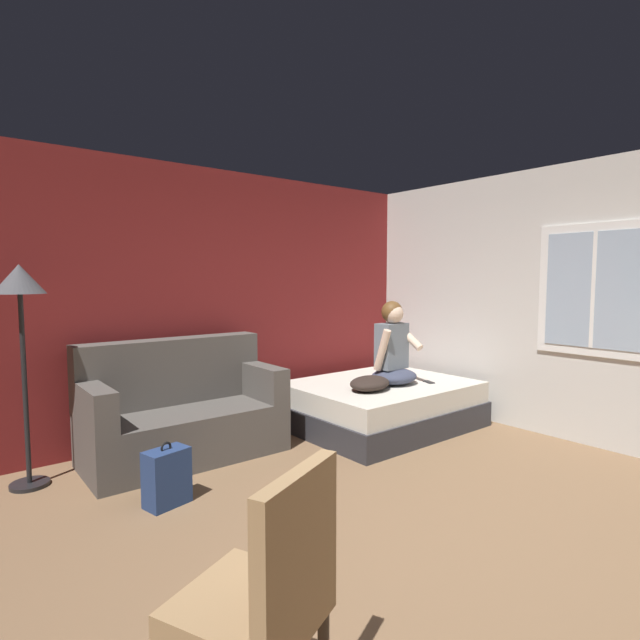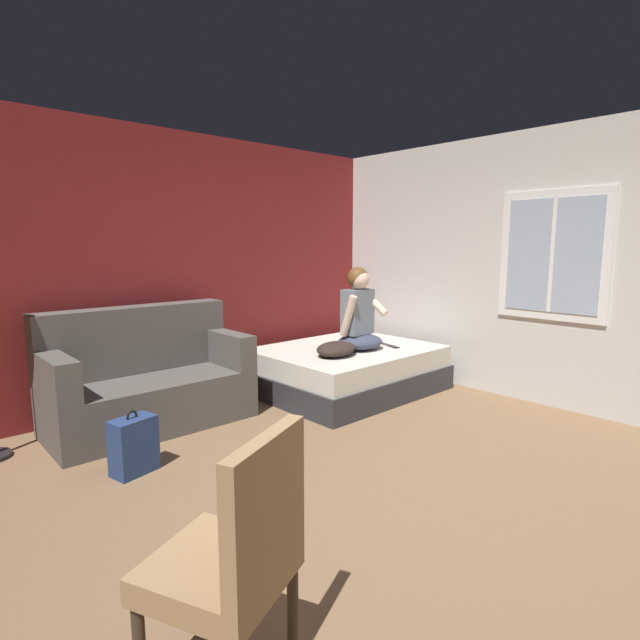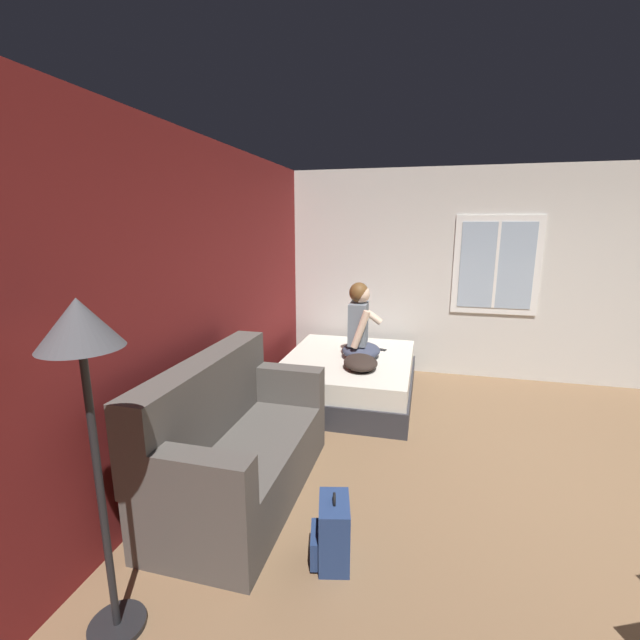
{
  "view_description": "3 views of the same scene",
  "coord_description": "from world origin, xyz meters",
  "views": [
    {
      "loc": [
        -2.2,
        -1.62,
        1.6
      ],
      "look_at": [
        0.77,
        2.07,
        1.2
      ],
      "focal_mm": 28.0,
      "sensor_mm": 36.0,
      "label": 1
    },
    {
      "loc": [
        -2.2,
        -1.62,
        1.6
      ],
      "look_at": [
        0.9,
        1.73,
        0.9
      ],
      "focal_mm": 28.0,
      "sensor_mm": 36.0,
      "label": 2
    },
    {
      "loc": [
        -3.08,
        1.25,
        2.0
      ],
      "look_at": [
        0.47,
        2.13,
        1.18
      ],
      "focal_mm": 24.0,
      "sensor_mm": 36.0,
      "label": 3
    }
  ],
  "objects": [
    {
      "name": "side_chair",
      "position": [
        -1.34,
        -0.25,
        0.53
      ],
      "size": [
        0.61,
        0.61,
        0.98
      ],
      "color": "#382D23",
      "rests_on": "ground"
    },
    {
      "name": "wall_side_with_window",
      "position": [
        2.79,
        0.0,
        1.35
      ],
      "size": [
        0.19,
        7.51,
        2.7
      ],
      "color": "silver",
      "rests_on": "ground"
    },
    {
      "name": "backpack",
      "position": [
        -0.91,
        1.71,
        0.19
      ],
      "size": [
        0.33,
        0.28,
        0.46
      ],
      "color": "navy",
      "rests_on": "ground"
    },
    {
      "name": "person_seated",
      "position": [
        1.67,
        1.96,
        0.84
      ],
      "size": [
        0.53,
        0.46,
        0.88
      ],
      "color": "#383D51",
      "rests_on": "bed"
    },
    {
      "name": "couch",
      "position": [
        -0.42,
        2.57,
        0.39
      ],
      "size": [
        1.71,
        0.84,
        1.04
      ],
      "color": "#514C47",
      "rests_on": "ground"
    },
    {
      "name": "ground_plane",
      "position": [
        0.0,
        0.0,
        0.0
      ],
      "size": [
        40.0,
        40.0,
        0.0
      ],
      "primitive_type": "plane",
      "color": "brown"
    },
    {
      "name": "throw_pillow",
      "position": [
        1.26,
        1.88,
        0.55
      ],
      "size": [
        0.56,
        0.48,
        0.14
      ],
      "primitive_type": "ellipsoid",
      "rotation": [
        0.0,
        0.0,
        0.29
      ],
      "color": "#2D231E",
      "rests_on": "bed"
    },
    {
      "name": "wall_back_accent",
      "position": [
        0.0,
        3.14,
        1.35
      ],
      "size": [
        10.43,
        0.16,
        2.7
      ],
      "primitive_type": "cube",
      "color": "maroon",
      "rests_on": "ground"
    },
    {
      "name": "cell_phone",
      "position": [
        2.01,
        1.75,
        0.48
      ],
      "size": [
        0.11,
        0.16,
        0.01
      ],
      "primitive_type": "cube",
      "rotation": [
        0.0,
        0.0,
        5.97
      ],
      "color": "black",
      "rests_on": "bed"
    },
    {
      "name": "bed",
      "position": [
        1.63,
        2.08,
        0.24
      ],
      "size": [
        1.87,
        1.49,
        0.48
      ],
      "color": "#2D2D33",
      "rests_on": "ground"
    }
  ]
}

